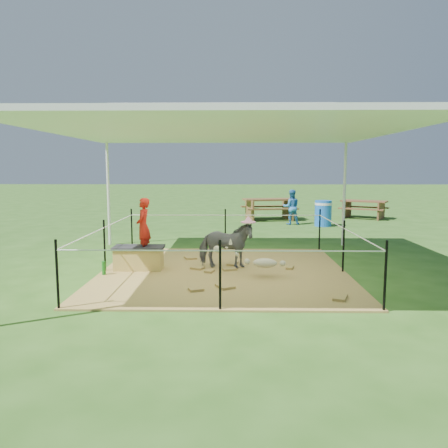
{
  "coord_description": "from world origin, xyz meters",
  "views": [
    {
      "loc": [
        0.16,
        -8.08,
        1.97
      ],
      "look_at": [
        0.0,
        0.6,
        0.85
      ],
      "focal_mm": 35.0,
      "sensor_mm": 36.0,
      "label": 1
    }
  ],
  "objects_px": {
    "picnic_table_near": "(269,209)",
    "woman": "(143,221)",
    "picnic_table_far": "(364,209)",
    "straw_bale": "(139,259)",
    "distant_person": "(291,207)",
    "trash_barrel": "(323,213)",
    "green_bottle": "(104,268)",
    "pony": "(226,245)",
    "foal": "(265,261)"
  },
  "relations": [
    {
      "from": "foal",
      "to": "picnic_table_near",
      "type": "relative_size",
      "value": 0.53
    },
    {
      "from": "woman",
      "to": "pony",
      "type": "relative_size",
      "value": 1.0
    },
    {
      "from": "woman",
      "to": "distant_person",
      "type": "distance_m",
      "value": 7.97
    },
    {
      "from": "trash_barrel",
      "to": "green_bottle",
      "type": "bearing_deg",
      "value": -127.69
    },
    {
      "from": "straw_bale",
      "to": "trash_barrel",
      "type": "bearing_deg",
      "value": 53.43
    },
    {
      "from": "woman",
      "to": "foal",
      "type": "height_order",
      "value": "woman"
    },
    {
      "from": "straw_bale",
      "to": "distant_person",
      "type": "relative_size",
      "value": 0.73
    },
    {
      "from": "pony",
      "to": "woman",
      "type": "bearing_deg",
      "value": 100.81
    },
    {
      "from": "picnic_table_far",
      "to": "distant_person",
      "type": "bearing_deg",
      "value": -118.46
    },
    {
      "from": "pony",
      "to": "distant_person",
      "type": "bearing_deg",
      "value": -10.99
    },
    {
      "from": "straw_bale",
      "to": "distant_person",
      "type": "bearing_deg",
      "value": 61.19
    },
    {
      "from": "foal",
      "to": "distant_person",
      "type": "xyz_separation_m",
      "value": [
        1.48,
        7.58,
        0.3
      ]
    },
    {
      "from": "straw_bale",
      "to": "trash_barrel",
      "type": "height_order",
      "value": "trash_barrel"
    },
    {
      "from": "foal",
      "to": "trash_barrel",
      "type": "bearing_deg",
      "value": 77.36
    },
    {
      "from": "picnic_table_near",
      "to": "straw_bale",
      "type": "bearing_deg",
      "value": -120.53
    },
    {
      "from": "pony",
      "to": "foal",
      "type": "xyz_separation_m",
      "value": [
        0.72,
        -0.67,
        -0.17
      ]
    },
    {
      "from": "trash_barrel",
      "to": "picnic_table_near",
      "type": "height_order",
      "value": "trash_barrel"
    },
    {
      "from": "trash_barrel",
      "to": "picnic_table_near",
      "type": "relative_size",
      "value": 0.45
    },
    {
      "from": "pony",
      "to": "picnic_table_near",
      "type": "height_order",
      "value": "pony"
    },
    {
      "from": "trash_barrel",
      "to": "picnic_table_far",
      "type": "bearing_deg",
      "value": 48.69
    },
    {
      "from": "pony",
      "to": "picnic_table_near",
      "type": "bearing_deg",
      "value": -3.81
    },
    {
      "from": "straw_bale",
      "to": "foal",
      "type": "bearing_deg",
      "value": -13.24
    },
    {
      "from": "green_bottle",
      "to": "trash_barrel",
      "type": "xyz_separation_m",
      "value": [
        5.43,
        7.03,
        0.28
      ]
    },
    {
      "from": "trash_barrel",
      "to": "distant_person",
      "type": "xyz_separation_m",
      "value": [
        -1.03,
        0.43,
        0.17
      ]
    },
    {
      "from": "woman",
      "to": "green_bottle",
      "type": "height_order",
      "value": "woman"
    },
    {
      "from": "picnic_table_far",
      "to": "distant_person",
      "type": "height_order",
      "value": "distant_person"
    },
    {
      "from": "pony",
      "to": "trash_barrel",
      "type": "distance_m",
      "value": 7.22
    },
    {
      "from": "pony",
      "to": "picnic_table_near",
      "type": "xyz_separation_m",
      "value": [
        1.53,
        8.32,
        -0.08
      ]
    },
    {
      "from": "green_bottle",
      "to": "trash_barrel",
      "type": "height_order",
      "value": "trash_barrel"
    },
    {
      "from": "woman",
      "to": "picnic_table_near",
      "type": "distance_m",
      "value": 9.0
    },
    {
      "from": "foal",
      "to": "woman",
      "type": "bearing_deg",
      "value": 172.87
    },
    {
      "from": "woman",
      "to": "picnic_table_far",
      "type": "relative_size",
      "value": 0.63
    },
    {
      "from": "green_bottle",
      "to": "picnic_table_far",
      "type": "relative_size",
      "value": 0.15
    },
    {
      "from": "green_bottle",
      "to": "woman",
      "type": "bearing_deg",
      "value": 34.7
    },
    {
      "from": "woman",
      "to": "green_bottle",
      "type": "distance_m",
      "value": 1.13
    },
    {
      "from": "picnic_table_near",
      "to": "picnic_table_far",
      "type": "height_order",
      "value": "picnic_table_near"
    },
    {
      "from": "straw_bale",
      "to": "green_bottle",
      "type": "bearing_deg",
      "value": -140.71
    },
    {
      "from": "green_bottle",
      "to": "picnic_table_near",
      "type": "relative_size",
      "value": 0.13
    },
    {
      "from": "straw_bale",
      "to": "pony",
      "type": "distance_m",
      "value": 1.69
    },
    {
      "from": "picnic_table_far",
      "to": "woman",
      "type": "bearing_deg",
      "value": -97.85
    },
    {
      "from": "picnic_table_near",
      "to": "foal",
      "type": "bearing_deg",
      "value": -104.95
    },
    {
      "from": "woman",
      "to": "picnic_table_near",
      "type": "height_order",
      "value": "woman"
    },
    {
      "from": "foal",
      "to": "pony",
      "type": "bearing_deg",
      "value": 143.34
    },
    {
      "from": "picnic_table_near",
      "to": "woman",
      "type": "bearing_deg",
      "value": -119.93
    },
    {
      "from": "woman",
      "to": "distant_person",
      "type": "bearing_deg",
      "value": 151.04
    },
    {
      "from": "foal",
      "to": "picnic_table_near",
      "type": "xyz_separation_m",
      "value": [
        0.82,
        8.99,
        0.09
      ]
    },
    {
      "from": "straw_bale",
      "to": "woman",
      "type": "height_order",
      "value": "woman"
    },
    {
      "from": "foal",
      "to": "picnic_table_near",
      "type": "distance_m",
      "value": 9.03
    },
    {
      "from": "green_bottle",
      "to": "trash_barrel",
      "type": "relative_size",
      "value": 0.28
    },
    {
      "from": "foal",
      "to": "trash_barrel",
      "type": "xyz_separation_m",
      "value": [
        2.5,
        7.14,
        0.12
      ]
    }
  ]
}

